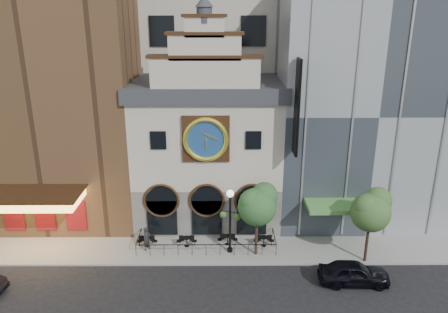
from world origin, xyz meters
The scene contains 15 objects.
ground centered at (0.00, 0.00, 0.00)m, with size 120.00×120.00×0.00m, color black.
sidewalk centered at (0.00, 2.50, 0.07)m, with size 44.00×5.00×0.15m, color gray.
clock_building centered at (0.00, 7.82, 6.69)m, with size 12.60×8.78×18.65m.
theater_building centered at (-13.00, 9.96, 12.60)m, with size 14.00×15.60×25.00m.
retail_building centered at (12.99, 9.99, 10.14)m, with size 14.00×14.40×20.00m.
cafe_railing centered at (0.00, 2.50, 0.60)m, with size 10.60×2.60×0.90m, color black, non-canonical shape.
bistro_0 centered at (-4.67, 2.55, 0.61)m, with size 1.58×0.68×0.90m.
bistro_1 centered at (-1.57, 2.55, 0.61)m, with size 1.58×0.68×0.90m.
bistro_2 centered at (1.65, 2.79, 0.61)m, with size 1.58×0.68×0.90m.
bistro_3 centered at (4.50, 2.57, 0.61)m, with size 1.58×0.68×0.90m.
car_right centered at (10.20, -2.18, 0.81)m, with size 1.92×4.78×1.63m, color black.
pedestrian centered at (-4.61, 2.10, 1.08)m, with size 0.68×0.45×1.87m, color #222227.
lamppost centered at (1.82, 1.74, 3.33)m, with size 1.56×0.95×5.14m.
tree_left centered at (3.84, 1.41, 4.33)m, with size 2.96×2.85×5.70m.
tree_right centered at (11.86, 0.44, 4.34)m, with size 2.97×2.86×5.72m.
Camera 1 is at (1.17, -27.68, 17.98)m, focal length 35.00 mm.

